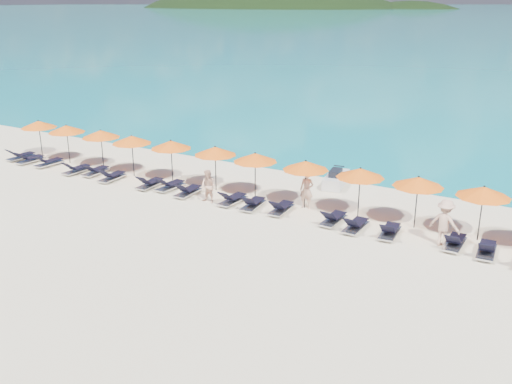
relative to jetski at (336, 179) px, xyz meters
The scene contains 35 objects.
ground 9.12m from the jetski, 97.84° to the right, with size 1400.00×1400.00×0.00m, color beige.
headland_main 611.67m from the jetski, 119.57° to the left, with size 374.00×242.00×126.50m.
headland_small 572.44m from the jetski, 105.35° to the left, with size 162.00×126.00×85.50m.
jetski is the anchor object (origin of this frame).
beachgoer_a 3.80m from the jetski, 88.37° to the right, with size 0.63×0.41×1.72m, color #DCA88D.
beachgoer_b 6.85m from the jetski, 127.79° to the right, with size 0.77×0.44×1.58m, color #DCA88D.
beachgoer_c 8.17m from the jetski, 37.06° to the right, with size 1.21×0.56×1.88m, color #DCA88D.
umbrella_0 18.04m from the jetski, 167.91° to the right, with size 2.10×2.10×2.28m.
umbrella_1 15.71m from the jetski, 165.85° to the right, with size 2.10×2.10×2.28m.
umbrella_2 13.17m from the jetski, 163.20° to the right, with size 2.10×2.10×2.28m.
umbrella_3 10.97m from the jetski, 158.67° to the right, with size 2.10×2.10×2.28m.
umbrella_4 8.65m from the jetski, 153.75° to the right, with size 2.10×2.10×2.28m.
umbrella_5 6.37m from the jetski, 143.28° to the right, with size 2.10×2.10×2.28m.
umbrella_6 4.86m from the jetski, 124.92° to the right, with size 2.10×2.10×2.28m.
umbrella_7 4.13m from the jetski, 89.58° to the right, with size 2.10×2.10×2.28m.
umbrella_8 4.76m from the jetski, 54.97° to the right, with size 2.10×2.10×2.28m.
umbrella_9 6.46m from the jetski, 35.90° to the right, with size 2.10×2.10×2.28m.
umbrella_10 8.59m from the jetski, 25.75° to the right, with size 2.10×2.10×2.28m.
lounger_0 18.80m from the jetski, 165.10° to the right, with size 0.79×1.75×0.66m.
lounger_1 17.84m from the jetski, 163.66° to the right, with size 0.71×1.73×0.66m.
lounger_2 16.40m from the jetski, 162.48° to the right, with size 0.74×1.74×0.66m.
lounger_3 14.13m from the jetski, 158.61° to the right, with size 0.71×1.73×0.66m.
lounger_4 12.98m from the jetski, 158.10° to the right, with size 0.71×1.73×0.66m.
lounger_5 11.74m from the jetski, 153.86° to the right, with size 0.72×1.73×0.66m.
lounger_6 9.50m from the jetski, 147.72° to the right, with size 0.66×1.72×0.66m.
lounger_7 8.45m from the jetski, 145.19° to the right, with size 0.75×1.74×0.66m.
lounger_8 7.59m from the jetski, 137.90° to the right, with size 0.68×1.72×0.66m.
lounger_9 5.90m from the jetski, 121.88° to the right, with size 0.73×1.74×0.66m.
lounger_10 5.43m from the jetski, 111.29° to the right, with size 0.78×1.75×0.66m.
lounger_11 4.95m from the jetski, 96.81° to the right, with size 0.71×1.73×0.66m.
lounger_12 5.31m from the jetski, 68.61° to the right, with size 0.68×1.72×0.66m.
lounger_13 6.01m from the jetski, 59.68° to the right, with size 0.65×1.71×0.66m.
lounger_14 6.75m from the jetski, 48.82° to the right, with size 0.77×1.75×0.66m.
lounger_15 8.50m from the jetski, 35.08° to the right, with size 0.63×1.70×0.66m.
lounger_16 9.56m from the jetski, 31.71° to the right, with size 0.74×1.74×0.66m.
Camera 1 is at (11.70, -17.12, 9.10)m, focal length 40.00 mm.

